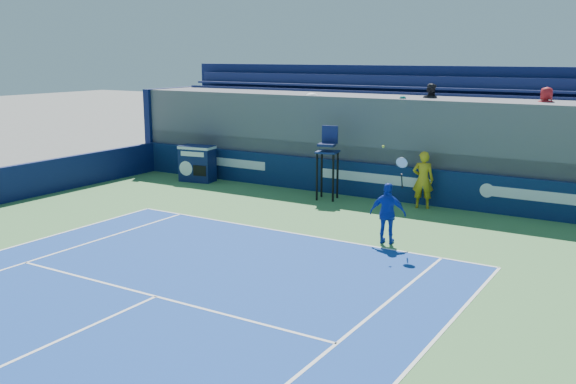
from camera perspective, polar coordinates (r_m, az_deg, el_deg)
The scene contains 6 objects.
ball_person at distance 20.73m, azimuth 11.91°, elevation 1.07°, with size 0.67×0.44×1.83m, color gold.
back_hoarding at distance 21.95m, azimuth 7.70°, elevation 0.96°, with size 20.40×0.21×1.20m.
match_clock at distance 24.91m, azimuth -8.07°, elevation 2.61°, with size 1.42×0.92×1.40m.
umpire_chair at distance 21.50m, azimuth 3.56°, elevation 3.33°, with size 0.83×0.83×2.48m.
tennis_player at distance 16.69m, azimuth 8.87°, elevation -1.87°, with size 1.01×0.56×2.57m.
stadium_seating at distance 23.61m, azimuth 9.86°, elevation 4.73°, with size 21.00×4.05×4.58m.
Camera 1 is at (8.70, -2.61, 4.82)m, focal length 40.00 mm.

